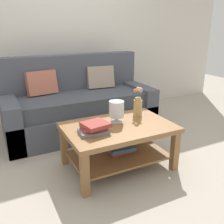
{
  "coord_description": "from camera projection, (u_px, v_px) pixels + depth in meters",
  "views": [
    {
      "loc": [
        -1.16,
        -2.48,
        1.47
      ],
      "look_at": [
        -0.01,
        -0.19,
        0.58
      ],
      "focal_mm": 40.63,
      "sensor_mm": 36.0,
      "label": 1
    }
  ],
  "objects": [
    {
      "name": "couch",
      "position": [
        79.0,
        106.0,
        3.62
      ],
      "size": [
        2.05,
        0.9,
        1.06
      ],
      "color": "#474C56",
      "rests_on": "ground"
    },
    {
      "name": "coffee_table",
      "position": [
        119.0,
        137.0,
        2.67
      ],
      "size": [
        1.11,
        0.74,
        0.48
      ],
      "color": "olive",
      "rests_on": "ground"
    },
    {
      "name": "glass_hurricane_vase",
      "position": [
        117.0,
        110.0,
        2.66
      ],
      "size": [
        0.16,
        0.16,
        0.24
      ],
      "color": "silver",
      "rests_on": "coffee_table"
    },
    {
      "name": "ground_plane",
      "position": [
        106.0,
        152.0,
        3.07
      ],
      "size": [
        10.0,
        10.0,
        0.0
      ],
      "primitive_type": "plane",
      "color": "#ADA393"
    },
    {
      "name": "back_wall",
      "position": [
        61.0,
        32.0,
        4.02
      ],
      "size": [
        6.4,
        0.12,
        2.7
      ],
      "primitive_type": "cube",
      "color": "beige",
      "rests_on": "ground"
    },
    {
      "name": "flower_pitcher",
      "position": [
        138.0,
        104.0,
        2.86
      ],
      "size": [
        0.11,
        0.1,
        0.34
      ],
      "color": "tan",
      "rests_on": "coffee_table"
    },
    {
      "name": "book_stack_main",
      "position": [
        94.0,
        128.0,
        2.43
      ],
      "size": [
        0.3,
        0.26,
        0.1
      ],
      "color": "slate",
      "rests_on": "coffee_table"
    }
  ]
}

